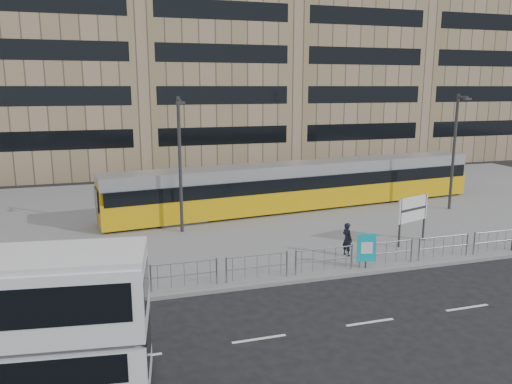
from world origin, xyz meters
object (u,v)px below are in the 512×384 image
object	(u,v)px
tram	(302,185)
lamp_post_east	(455,147)
pedestrian	(347,239)
ad_panel	(366,248)
lamp_post_west	(180,159)
station_sign	(413,211)

from	to	relation	value
tram	lamp_post_east	xyz separation A→B (m)	(9.12, -3.03, 2.54)
lamp_post_east	pedestrian	bearing A→B (deg)	-149.23
ad_panel	pedestrian	world-z (taller)	pedestrian
pedestrian	ad_panel	bearing A→B (deg)	165.00
tram	ad_panel	size ratio (longest dim) A/B	16.58
lamp_post_west	pedestrian	bearing A→B (deg)	-41.84
pedestrian	lamp_post_west	bearing A→B (deg)	32.08
tram	ad_panel	xyz separation A→B (m)	(-1.47, -11.11, -0.60)
station_sign	lamp_post_west	size ratio (longest dim) A/B	0.33
tram	lamp_post_west	distance (m)	9.29
lamp_post_west	station_sign	bearing A→B (deg)	-26.59
pedestrian	lamp_post_east	size ratio (longest dim) A/B	0.22
station_sign	lamp_post_west	bearing A→B (deg)	135.01
ad_panel	lamp_post_west	distance (m)	10.91
station_sign	lamp_post_west	xyz separation A→B (m)	(-10.81, 5.41, 2.33)
station_sign	ad_panel	distance (m)	4.71
station_sign	lamp_post_east	size ratio (longest dim) A/B	0.33
pedestrian	lamp_post_east	xyz separation A→B (m)	(10.63, 6.33, 3.25)
lamp_post_west	tram	bearing A→B (deg)	21.19
pedestrian	lamp_post_east	distance (m)	12.79
station_sign	pedestrian	xyz separation A→B (m)	(-3.97, -0.72, -0.89)
ad_panel	pedestrian	distance (m)	1.76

